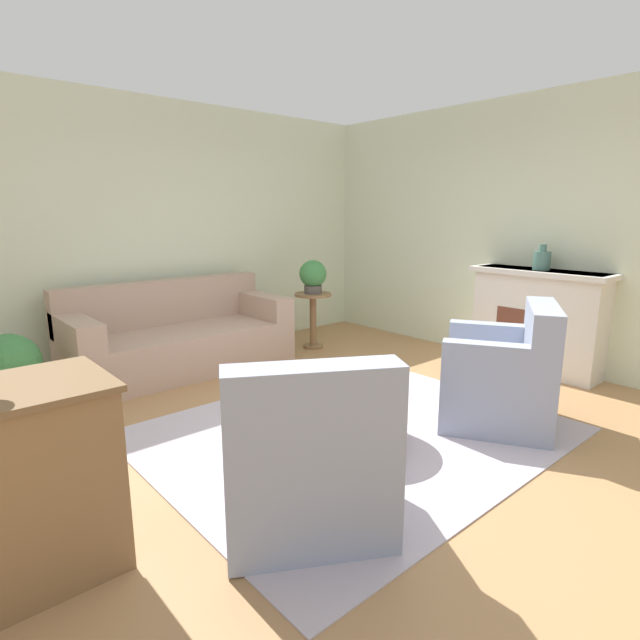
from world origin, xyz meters
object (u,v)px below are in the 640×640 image
(side_table, at_px, (313,312))
(vase_mantel_near, at_px, (542,260))
(ottoman_table, at_px, (348,400))
(armchair_right, at_px, (504,378))
(potted_plant_floor, at_px, (9,368))
(armchair_left, at_px, (306,461))
(couch, at_px, (179,339))
(potted_plant_on_side_table, at_px, (313,276))

(side_table, bearing_deg, vase_mantel_near, -62.99)
(ottoman_table, xyz_separation_m, side_table, (1.45, 2.09, 0.14))
(armchair_right, relative_size, potted_plant_floor, 1.66)
(armchair_left, bearing_deg, side_table, 48.93)
(couch, height_order, potted_plant_on_side_table, potted_plant_on_side_table)
(armchair_left, height_order, vase_mantel_near, vase_mantel_near)
(couch, height_order, ottoman_table, couch)
(armchair_left, distance_m, potted_plant_floor, 2.85)
(couch, height_order, armchair_right, armchair_right)
(potted_plant_floor, bearing_deg, side_table, -1.10)
(ottoman_table, bearing_deg, potted_plant_floor, 128.72)
(vase_mantel_near, bearing_deg, potted_plant_floor, 152.22)
(vase_mantel_near, height_order, potted_plant_on_side_table, vase_mantel_near)
(ottoman_table, bearing_deg, potted_plant_on_side_table, 55.27)
(couch, relative_size, potted_plant_floor, 3.36)
(couch, height_order, side_table, couch)
(armchair_right, bearing_deg, potted_plant_on_side_table, 82.60)
(side_table, bearing_deg, armchair_left, -131.07)
(ottoman_table, bearing_deg, vase_mantel_near, -2.49)
(side_table, height_order, vase_mantel_near, vase_mantel_near)
(armchair_left, xyz_separation_m, armchair_right, (1.98, 0.00, 0.00))
(armchair_left, relative_size, side_table, 1.65)
(couch, xyz_separation_m, side_table, (1.61, -0.27, 0.11))
(armchair_left, distance_m, potted_plant_on_side_table, 3.58)
(armchair_right, relative_size, ottoman_table, 1.43)
(ottoman_table, relative_size, side_table, 1.16)
(armchair_right, distance_m, ottoman_table, 1.25)
(ottoman_table, distance_m, side_table, 2.54)
(couch, relative_size, armchair_right, 2.03)
(vase_mantel_near, xyz_separation_m, potted_plant_on_side_table, (-1.12, 2.20, -0.27))
(armchair_left, bearing_deg, couch, 76.27)
(ottoman_table, distance_m, potted_plant_floor, 2.75)
(couch, relative_size, potted_plant_on_side_table, 5.65)
(potted_plant_on_side_table, bearing_deg, armchair_left, -131.07)
(ottoman_table, xyz_separation_m, potted_plant_on_side_table, (1.45, 2.09, 0.58))
(couch, xyz_separation_m, potted_plant_on_side_table, (1.61, -0.27, 0.56))
(potted_plant_floor, bearing_deg, armchair_left, -72.86)
(armchair_right, height_order, side_table, armchair_right)
(side_table, bearing_deg, potted_plant_floor, 178.90)
(side_table, bearing_deg, couch, 170.43)
(armchair_left, distance_m, armchair_right, 1.98)
(armchair_right, height_order, vase_mantel_near, vase_mantel_near)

